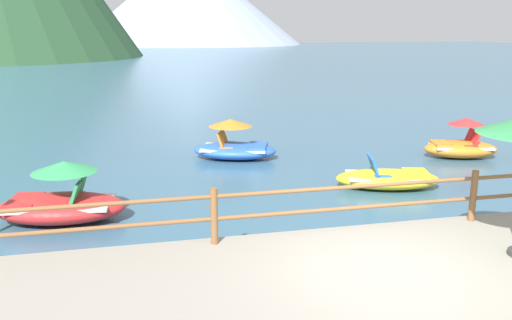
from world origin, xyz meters
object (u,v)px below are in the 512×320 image
at_px(pedal_boat_1, 388,178).
at_px(pedal_boat_4, 235,146).
at_px(pedal_boat_2, 61,202).
at_px(pedal_boat_0, 461,145).

height_order(pedal_boat_1, pedal_boat_4, pedal_boat_4).
relative_size(pedal_boat_1, pedal_boat_2, 1.00).
distance_m(pedal_boat_0, pedal_boat_2, 11.62).
bearing_deg(pedal_boat_4, pedal_boat_2, -134.44).
bearing_deg(pedal_boat_2, pedal_boat_0, 15.48).
bearing_deg(pedal_boat_2, pedal_boat_1, 4.80).
bearing_deg(pedal_boat_1, pedal_boat_0, 34.11).
height_order(pedal_boat_1, pedal_boat_2, pedal_boat_2).
bearing_deg(pedal_boat_0, pedal_boat_2, -164.52).
distance_m(pedal_boat_0, pedal_boat_1, 4.40).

